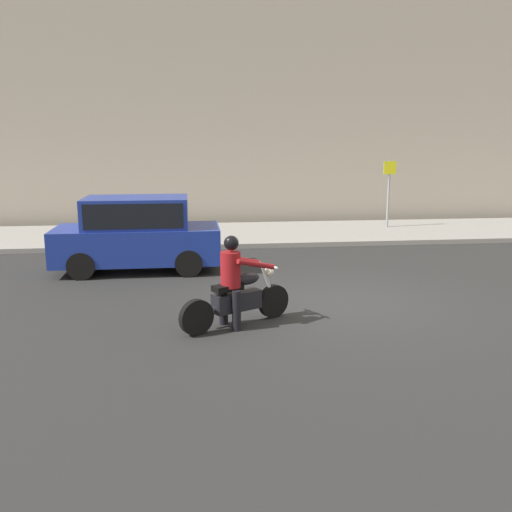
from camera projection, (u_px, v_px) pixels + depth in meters
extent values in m
plane|color=#262626|center=(346.00, 303.00, 10.92)|extent=(80.00, 80.00, 0.00)
cube|color=gray|center=(281.00, 233.00, 18.68)|extent=(40.00, 4.40, 0.14)
cube|color=#A89E8E|center=(268.00, 75.00, 20.87)|extent=(40.00, 1.40, 11.04)
cylinder|color=black|center=(273.00, 301.00, 9.98)|extent=(0.58, 0.40, 0.60)
cylinder|color=black|center=(196.00, 317.00, 9.07)|extent=(0.58, 0.40, 0.60)
cylinder|color=silver|center=(268.00, 283.00, 9.84)|extent=(0.33, 0.22, 0.76)
cube|color=black|center=(237.00, 301.00, 9.50)|extent=(0.90, 0.67, 0.32)
ellipsoid|color=black|center=(247.00, 278.00, 9.55)|extent=(0.54, 0.44, 0.22)
cube|color=black|center=(228.00, 288.00, 9.34)|extent=(0.57, 0.46, 0.10)
cylinder|color=silver|center=(266.00, 265.00, 9.74)|extent=(0.38, 0.63, 0.04)
sphere|color=silver|center=(269.00, 272.00, 9.81)|extent=(0.17, 0.17, 0.17)
cylinder|color=silver|center=(217.00, 309.00, 9.48)|extent=(0.65, 0.40, 0.07)
cylinder|color=black|center=(236.00, 311.00, 9.28)|extent=(0.20, 0.20, 0.69)
cylinder|color=black|center=(224.00, 305.00, 9.60)|extent=(0.20, 0.20, 0.69)
cylinder|color=maroon|center=(231.00, 270.00, 9.31)|extent=(0.46, 0.46, 0.60)
cylinder|color=maroon|center=(256.00, 264.00, 9.33)|extent=(0.70, 0.45, 0.28)
cylinder|color=maroon|center=(241.00, 260.00, 9.68)|extent=(0.70, 0.45, 0.28)
sphere|color=tan|center=(231.00, 245.00, 9.24)|extent=(0.20, 0.20, 0.20)
sphere|color=black|center=(231.00, 243.00, 9.23)|extent=(0.25, 0.25, 0.25)
cube|color=navy|center=(138.00, 244.00, 13.51)|extent=(3.94, 1.70, 0.84)
cube|color=navy|center=(136.00, 212.00, 13.36)|extent=(2.44, 1.56, 0.72)
cube|color=black|center=(136.00, 212.00, 13.36)|extent=(2.25, 1.59, 0.58)
cylinder|color=black|center=(189.00, 256.00, 13.72)|extent=(0.64, 1.76, 0.64)
cylinder|color=black|center=(87.00, 259.00, 13.44)|extent=(0.64, 1.76, 0.64)
cylinder|color=gray|center=(388.00, 194.00, 19.39)|extent=(0.08, 0.08, 2.32)
cube|color=yellow|center=(390.00, 168.00, 19.17)|extent=(0.44, 0.03, 0.44)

